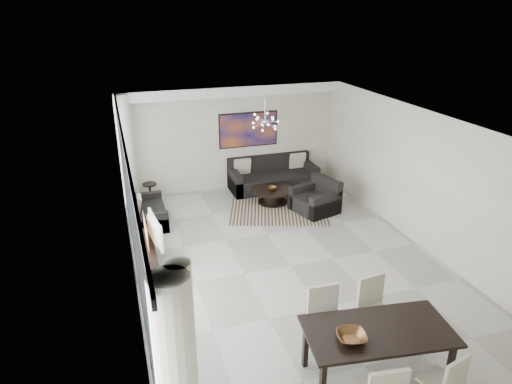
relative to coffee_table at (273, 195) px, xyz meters
name	(u,v)px	position (x,y,z in m)	size (l,w,h in m)	color
room_shell	(315,197)	(-0.27, -3.09, 1.23)	(6.00, 9.00, 2.90)	#A8A39B
window_wall	(137,219)	(-3.59, -3.09, 1.25)	(0.37, 8.95, 2.90)	white
soffit	(232,91)	(-0.73, 1.21, 2.55)	(5.98, 0.40, 0.26)	white
painting	(248,130)	(-0.23, 1.38, 1.43)	(1.68, 0.04, 0.98)	#AE4F18
chandelier	(265,122)	(-0.43, -0.59, 2.13)	(0.66, 0.66, 0.71)	silver
rug	(278,210)	(-0.02, -0.49, -0.21)	(2.42, 1.86, 0.01)	black
coffee_table	(273,195)	(0.00, 0.00, 0.00)	(1.11, 1.11, 0.39)	black
bowl_coffee	(272,188)	(-0.04, -0.05, 0.21)	(0.25, 0.25, 0.08)	brown
sofa_main	(273,178)	(0.35, 0.99, 0.08)	(2.44, 1.00, 0.89)	black
loveseat	(147,213)	(-3.28, -0.21, 0.02)	(0.80, 1.42, 0.71)	black
armchair	(316,200)	(0.86, -0.83, 0.07)	(1.19, 1.23, 0.84)	black
side_table	(150,190)	(-3.06, 1.06, 0.12)	(0.37, 0.37, 0.51)	black
tv_console	(145,254)	(-3.49, -2.12, 0.01)	(0.41, 1.45, 0.45)	black
television	(151,231)	(-3.33, -2.13, 0.52)	(0.98, 0.13, 0.57)	gray
dining_table	(378,335)	(-0.73, -6.19, 0.53)	(2.10, 1.25, 0.83)	black
dining_chair_se	(447,380)	(-0.21, -6.98, 0.31)	(0.52, 0.52, 0.92)	beige
dining_chair_nw	(325,315)	(-1.14, -5.43, 0.39)	(0.50, 0.50, 1.06)	beige
dining_chair_ne	(374,303)	(-0.28, -5.37, 0.37)	(0.52, 0.52, 1.02)	beige
bowl_dining	(351,337)	(-1.18, -6.25, 0.66)	(0.38, 0.38, 0.09)	brown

